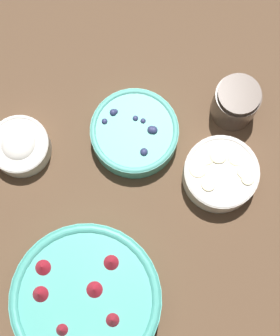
{
  "coord_description": "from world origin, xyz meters",
  "views": [
    {
      "loc": [
        0.13,
        0.12,
        1.05
      ],
      "look_at": [
        -0.11,
        0.05,
        0.04
      ],
      "focal_mm": 60.0,
      "sensor_mm": 36.0,
      "label": 1
    }
  ],
  "objects": [
    {
      "name": "ground_plane",
      "position": [
        0.0,
        0.0,
        0.0
      ],
      "size": [
        4.0,
        4.0,
        0.0
      ],
      "primitive_type": "plane",
      "color": "brown"
    },
    {
      "name": "bowl_strawberries",
      "position": [
        0.15,
        0.02,
        0.05
      ],
      "size": [
        0.26,
        0.26,
        0.1
      ],
      "color": "#47AD9E",
      "rests_on": "ground_plane"
    },
    {
      "name": "bowl_blueberries",
      "position": [
        -0.18,
        0.02,
        0.03
      ],
      "size": [
        0.17,
        0.17,
        0.05
      ],
      "color": "#56B7A8",
      "rests_on": "ground_plane"
    },
    {
      "name": "bowl_bananas",
      "position": [
        -0.14,
        0.2,
        0.03
      ],
      "size": [
        0.14,
        0.14,
        0.06
      ],
      "color": "white",
      "rests_on": "ground_plane"
    },
    {
      "name": "bowl_cream",
      "position": [
        -0.09,
        -0.18,
        0.03
      ],
      "size": [
        0.11,
        0.11,
        0.05
      ],
      "color": "silver",
      "rests_on": "ground_plane"
    },
    {
      "name": "jar_chocolate",
      "position": [
        -0.28,
        0.19,
        0.04
      ],
      "size": [
        0.09,
        0.09,
        0.09
      ],
      "color": "#4C3D33",
      "rests_on": "ground_plane"
    }
  ]
}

